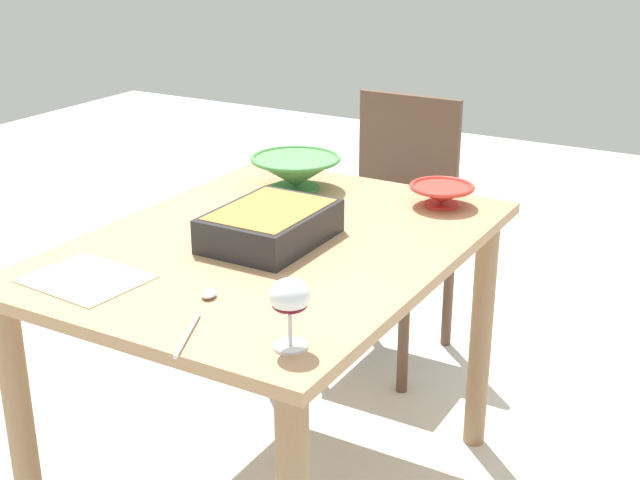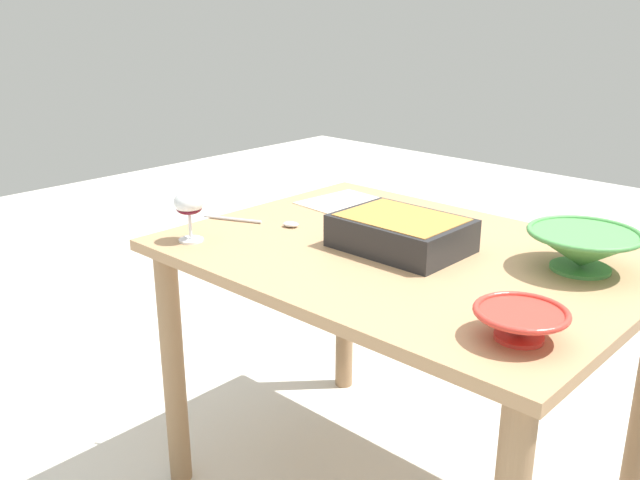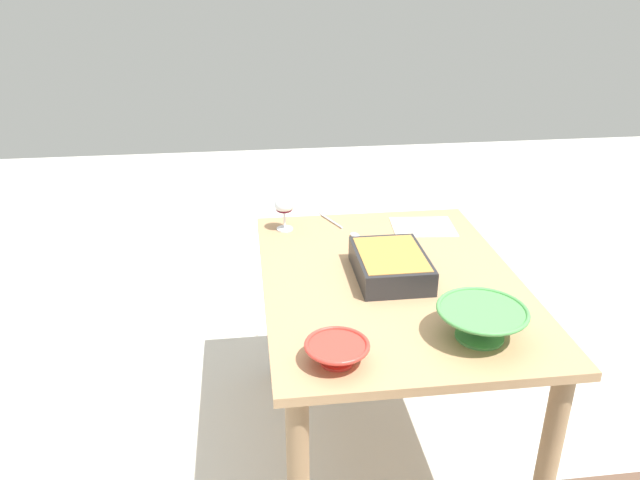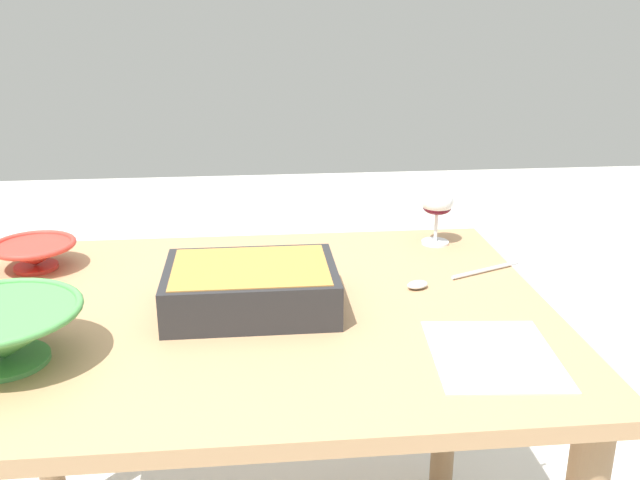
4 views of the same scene
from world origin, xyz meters
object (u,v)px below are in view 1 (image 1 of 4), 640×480
object	(u,v)px
casserole_dish	(272,224)
serving_spoon	(201,308)
dining_table	(275,286)
small_bowl	(296,171)
wine_glass	(290,300)
chair	(393,220)
napkin	(86,279)
mixing_bowl	(442,193)

from	to	relation	value
casserole_dish	serving_spoon	world-z (taller)	casserole_dish
dining_table	small_bowl	size ratio (longest dim) A/B	4.49
wine_glass	small_bowl	bearing A→B (deg)	-149.25
chair	dining_table	bearing A→B (deg)	7.43
casserole_dish	napkin	size ratio (longest dim) A/B	1.29
dining_table	napkin	size ratio (longest dim) A/B	4.73
dining_table	casserole_dish	xyz separation A→B (m)	(0.01, 0.00, 0.16)
chair	casserole_dish	distance (m)	0.99
chair	serving_spoon	xyz separation A→B (m)	(1.32, 0.21, 0.26)
small_bowl	wine_glass	bearing A→B (deg)	30.75
dining_table	mixing_bowl	bearing A→B (deg)	150.52
chair	napkin	distance (m)	1.34
wine_glass	napkin	xyz separation A→B (m)	(-0.04, -0.54, -0.09)
dining_table	serving_spoon	size ratio (longest dim) A/B	4.19
mixing_bowl	napkin	world-z (taller)	mixing_bowl
dining_table	chair	world-z (taller)	chair
serving_spoon	mixing_bowl	bearing A→B (deg)	169.25
chair	mixing_bowl	xyz separation A→B (m)	(0.49, 0.37, 0.29)
mixing_bowl	napkin	size ratio (longest dim) A/B	0.72
chair	small_bowl	xyz separation A→B (m)	(0.55, -0.04, 0.31)
small_bowl	casserole_dish	bearing A→B (deg)	23.63
serving_spoon	napkin	distance (m)	0.31
small_bowl	chair	bearing A→B (deg)	175.48
serving_spoon	napkin	xyz separation A→B (m)	(-0.00, -0.31, -0.01)
small_bowl	serving_spoon	size ratio (longest dim) A/B	0.93
chair	napkin	xyz separation A→B (m)	(1.32, -0.10, 0.26)
small_bowl	napkin	bearing A→B (deg)	-4.12
wine_glass	napkin	distance (m)	0.54
chair	wine_glass	size ratio (longest dim) A/B	6.59
mixing_bowl	serving_spoon	distance (m)	0.85
casserole_dish	small_bowl	size ratio (longest dim) A/B	1.23
wine_glass	dining_table	bearing A→B (deg)	-144.19
mixing_bowl	small_bowl	xyz separation A→B (m)	(0.06, -0.41, 0.02)
chair	small_bowl	world-z (taller)	chair
wine_glass	mixing_bowl	size ratio (longest dim) A/B	0.78
casserole_dish	serving_spoon	distance (m)	0.39
dining_table	mixing_bowl	distance (m)	0.52
casserole_dish	mixing_bowl	bearing A→B (deg)	151.63
wine_glass	mixing_bowl	xyz separation A→B (m)	(-0.87, -0.07, -0.06)
chair	wine_glass	xyz separation A→B (m)	(1.36, 0.44, 0.35)
mixing_bowl	serving_spoon	size ratio (longest dim) A/B	0.64
serving_spoon	small_bowl	bearing A→B (deg)	-161.84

